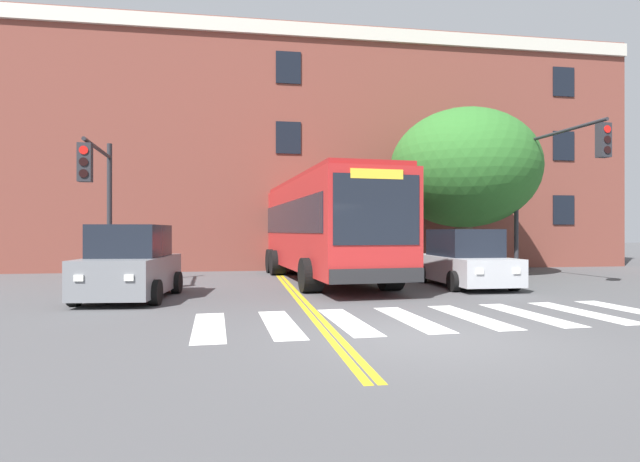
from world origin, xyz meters
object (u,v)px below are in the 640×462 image
object	(u,v)px
car_navy_behind_bus	(317,248)
street_tree_curbside_large	(464,169)
car_grey_near_lane	(131,265)
car_silver_far_lane	(464,260)
traffic_light_far_corner	(99,186)
traffic_light_near_corner	(549,173)
city_bus	(322,226)

from	to	relation	value
car_navy_behind_bus	street_tree_curbside_large	world-z (taller)	street_tree_curbside_large
car_grey_near_lane	car_silver_far_lane	world-z (taller)	car_grey_near_lane
traffic_light_far_corner	car_navy_behind_bus	bearing A→B (deg)	54.54
car_navy_behind_bus	traffic_light_far_corner	xyz separation A→B (m)	(-8.21, -11.53, 2.22)
car_navy_behind_bus	traffic_light_near_corner	xyz separation A→B (m)	(6.20, -11.45, 2.90)
traffic_light_far_corner	traffic_light_near_corner	bearing A→B (deg)	0.30
traffic_light_near_corner	street_tree_curbside_large	bearing A→B (deg)	116.60
car_navy_behind_bus	street_tree_curbside_large	distance (m)	10.07
car_grey_near_lane	car_navy_behind_bus	world-z (taller)	car_grey_near_lane
car_navy_behind_bus	traffic_light_far_corner	world-z (taller)	traffic_light_far_corner
car_grey_near_lane	street_tree_curbside_large	xyz separation A→B (m)	(11.49, 5.44, 3.33)
car_grey_near_lane	street_tree_curbside_large	world-z (taller)	street_tree_curbside_large
city_bus	car_grey_near_lane	bearing A→B (deg)	-143.98
car_grey_near_lane	traffic_light_near_corner	world-z (taller)	traffic_light_near_corner
car_silver_far_lane	car_navy_behind_bus	size ratio (longest dim) A/B	1.08
traffic_light_far_corner	city_bus	bearing A→B (deg)	14.99
car_grey_near_lane	car_silver_far_lane	distance (m)	9.74
city_bus	car_grey_near_lane	xyz separation A→B (m)	(-5.58, -4.05, -1.06)
city_bus	car_grey_near_lane	size ratio (longest dim) A/B	2.92
car_grey_near_lane	street_tree_curbside_large	distance (m)	13.14
city_bus	traffic_light_near_corner	distance (m)	7.91
traffic_light_near_corner	car_silver_far_lane	bearing A→B (deg)	-166.42
car_grey_near_lane	car_silver_far_lane	xyz separation A→B (m)	(9.64, 1.45, -0.04)
car_silver_far_lane	street_tree_curbside_large	bearing A→B (deg)	65.10
car_navy_behind_bus	street_tree_curbside_large	size ratio (longest dim) A/B	0.56
city_bus	traffic_light_far_corner	bearing A→B (deg)	-165.01
car_grey_near_lane	traffic_light_near_corner	distance (m)	13.58
car_grey_near_lane	traffic_light_far_corner	distance (m)	3.37
city_bus	traffic_light_near_corner	size ratio (longest dim) A/B	2.00
traffic_light_near_corner	street_tree_curbside_large	distance (m)	3.57
city_bus	street_tree_curbside_large	xyz separation A→B (m)	(5.92, 1.39, 2.28)
car_grey_near_lane	car_navy_behind_bus	bearing A→B (deg)	63.41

